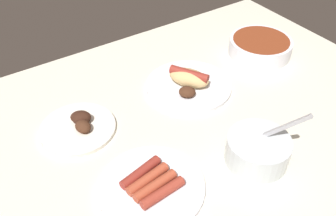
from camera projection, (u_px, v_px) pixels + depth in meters
ground_plane at (193, 126)px, 91.59cm from camera, size 120.00×90.00×3.00cm
plate_sausages at (151, 186)px, 74.70cm from camera, size 22.02×22.02×3.08cm
bowl_chili at (260, 46)px, 112.09cm from camera, size 18.91×18.91×5.07cm
plate_hotdog_assembled at (189, 83)px, 99.82cm from camera, size 23.45×23.45×5.61cm
plate_grilled_meat at (79, 126)px, 87.84cm from camera, size 18.18×18.18×4.18cm
bowl_coleslaw at (258, 149)px, 78.97cm from camera, size 13.79×13.79×15.50cm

